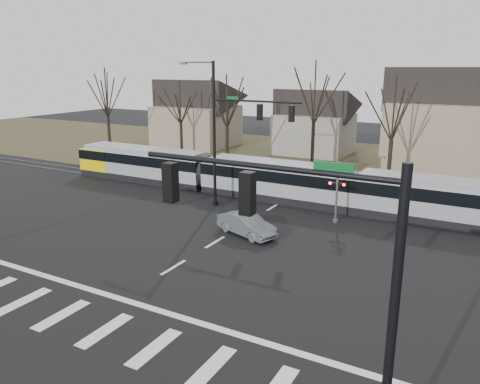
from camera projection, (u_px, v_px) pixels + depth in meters
The scene contains 15 objects.
ground at pixel (148, 283), 21.93m from camera, with size 140.00×140.00×0.00m, color black.
grass_verge at pixel (345, 163), 49.03m from camera, with size 140.00×28.00×0.01m, color #38331E.
crosswalk at pixel (83, 322), 18.55m from camera, with size 27.00×2.60×0.01m.
stop_line at pixel (121, 299), 20.41m from camera, with size 28.00×0.35×0.01m, color silver.
lane_dashes at pixel (284, 200), 35.48m from camera, with size 0.18×30.00×0.01m.
rail_pair at pixel (283, 200), 35.30m from camera, with size 90.00×1.52×0.06m.
tram at pixel (274, 179), 35.47m from camera, with size 38.13×2.83×2.89m.
sedan at pixel (247, 224), 28.03m from camera, with size 4.25×2.64×1.32m, color #5A6063.
signal_pole_near_right at pixel (312, 275), 10.82m from camera, with size 6.72×0.44×8.00m.
signal_pole_far at pixel (234, 128), 32.15m from camera, with size 9.28×0.44×10.20m.
rail_crossing_signal at pixel (337, 194), 29.95m from camera, with size 1.08×0.36×4.00m.
tree_row at pixel (351, 122), 41.72m from camera, with size 59.20×7.20×10.00m.
house_a at pixel (196, 110), 58.84m from camera, with size 9.72×8.64×8.60m.
house_b at pixel (315, 119), 53.70m from camera, with size 8.64×7.56×7.65m.
house_c at pixel (445, 116), 44.34m from camera, with size 10.80×8.64×10.10m.
Camera 1 is at (13.44, -15.52, 9.83)m, focal length 35.00 mm.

